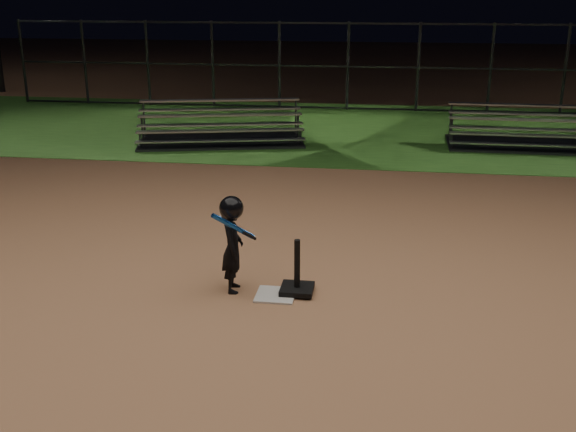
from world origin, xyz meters
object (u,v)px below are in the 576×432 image
at_px(batting_tee, 297,283).
at_px(bleacher_right, 529,139).
at_px(home_plate, 276,295).
at_px(bleacher_left, 221,134).
at_px(child_batter, 232,241).

relative_size(batting_tee, bleacher_right, 0.18).
bearing_deg(home_plate, bleacher_left, 107.80).
relative_size(child_batter, bleacher_right, 0.32).
distance_m(home_plate, bleacher_left, 8.47).
bearing_deg(home_plate, bleacher_right, 63.14).
relative_size(batting_tee, child_batter, 0.55).
relative_size(home_plate, bleacher_right, 0.13).
relative_size(batting_tee, bleacher_left, 0.16).
xyz_separation_m(home_plate, bleacher_right, (4.36, 8.61, 0.17)).
distance_m(batting_tee, bleacher_right, 9.45).
xyz_separation_m(home_plate, child_batter, (-0.52, 0.09, 0.60)).
bearing_deg(child_batter, bleacher_right, -38.34).
height_order(child_batter, bleacher_right, child_batter).
height_order(home_plate, batting_tee, batting_tee).
height_order(bleacher_left, bleacher_right, bleacher_left).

